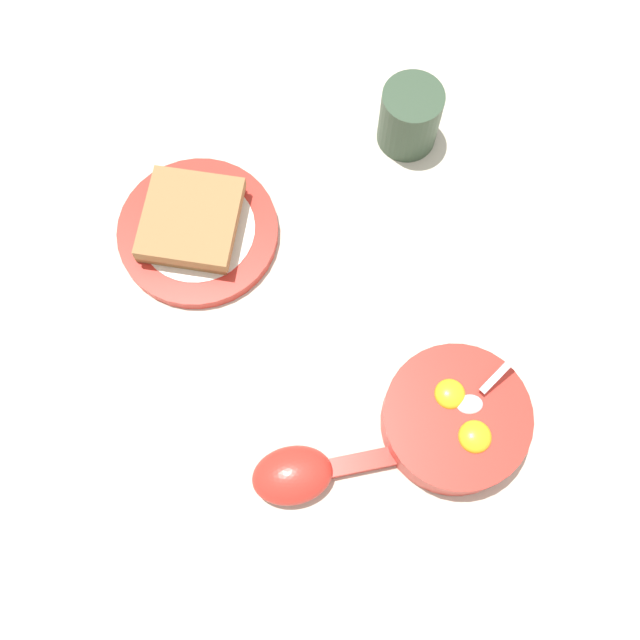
{
  "coord_description": "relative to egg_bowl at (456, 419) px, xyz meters",
  "views": [
    {
      "loc": [
        0.1,
        0.29,
        0.75
      ],
      "look_at": [
        0.08,
        0.04,
        0.02
      ],
      "focal_mm": 42.0,
      "sensor_mm": 36.0,
      "label": 1
    }
  ],
  "objects": [
    {
      "name": "ground_plane",
      "position": [
        0.05,
        -0.16,
        -0.02
      ],
      "size": [
        3.0,
        3.0,
        0.0
      ],
      "primitive_type": "plane",
      "color": "beige"
    },
    {
      "name": "egg_bowl",
      "position": [
        0.0,
        0.0,
        0.0
      ],
      "size": [
        0.14,
        0.14,
        0.08
      ],
      "color": "red",
      "rests_on": "ground_plane"
    },
    {
      "name": "toast_plate",
      "position": [
        0.25,
        -0.23,
        -0.02
      ],
      "size": [
        0.17,
        0.17,
        0.02
      ],
      "color": "red",
      "rests_on": "ground_plane"
    },
    {
      "name": "toast_sandwich",
      "position": [
        0.25,
        -0.23,
        0.01
      ],
      "size": [
        0.12,
        0.13,
        0.03
      ],
      "color": "brown",
      "rests_on": "toast_plate"
    },
    {
      "name": "soup_spoon",
      "position": [
        0.15,
        0.04,
        -0.01
      ],
      "size": [
        0.16,
        0.07,
        0.04
      ],
      "color": "red",
      "rests_on": "ground_plane"
    },
    {
      "name": "drinking_cup",
      "position": [
        0.01,
        -0.34,
        0.02
      ],
      "size": [
        0.07,
        0.07,
        0.08
      ],
      "color": "#334733",
      "rests_on": "ground_plane"
    }
  ]
}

